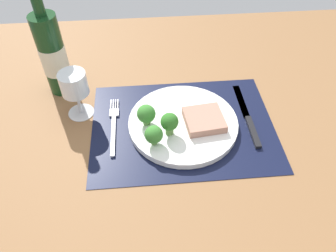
{
  "coord_description": "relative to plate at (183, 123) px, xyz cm",
  "views": [
    {
      "loc": [
        -8.51,
        -54.91,
        58.91
      ],
      "look_at": [
        -3.84,
        -1.38,
        1.9
      ],
      "focal_mm": 34.81,
      "sensor_mm": 36.0,
      "label": 1
    }
  ],
  "objects": [
    {
      "name": "broccoli_near_fork",
      "position": [
        -7.48,
        -6.55,
        3.76
      ],
      "size": [
        4.17,
        4.17,
        5.12
      ],
      "color": "#5B8942",
      "rests_on": "plate"
    },
    {
      "name": "placemat",
      "position": [
        0.0,
        0.0,
        -0.95
      ],
      "size": [
        44.88,
        33.22,
        0.3
      ],
      "primitive_type": "cube",
      "color": "black",
      "rests_on": "ground_plane"
    },
    {
      "name": "wine_glass",
      "position": [
        -25.61,
        7.06,
        7.63
      ],
      "size": [
        6.61,
        6.61,
        12.51
      ],
      "color": "silver",
      "rests_on": "ground_plane"
    },
    {
      "name": "wine_bottle",
      "position": [
        -31.59,
        17.3,
        10.25
      ],
      "size": [
        6.67,
        6.67,
        30.43
      ],
      "color": "#143819",
      "rests_on": "ground_plane"
    },
    {
      "name": "plate",
      "position": [
        0.0,
        0.0,
        0.0
      ],
      "size": [
        26.84,
        26.84,
        1.6
      ],
      "primitive_type": "cylinder",
      "color": "white",
      "rests_on": "placemat"
    },
    {
      "name": "broccoli_back_left",
      "position": [
        -8.87,
        -0.09,
        3.89
      ],
      "size": [
        4.47,
        4.47,
        5.44
      ],
      "color": "#5B8942",
      "rests_on": "plate"
    },
    {
      "name": "knife",
      "position": [
        16.61,
        0.53,
        -0.5
      ],
      "size": [
        1.8,
        23.0,
        0.8
      ],
      "rotation": [
        0.0,
        0.0,
        0.03
      ],
      "color": "black",
      "rests_on": "placemat"
    },
    {
      "name": "ground_plane",
      "position": [
        0.0,
        0.0,
        -2.6
      ],
      "size": [
        140.0,
        110.0,
        3.0
      ],
      "primitive_type": "cube",
      "color": "brown"
    },
    {
      "name": "fork",
      "position": [
        -17.11,
        1.42,
        -0.55
      ],
      "size": [
        2.4,
        19.2,
        0.5
      ],
      "rotation": [
        0.0,
        0.0,
        -0.02
      ],
      "color": "silver",
      "rests_on": "placemat"
    },
    {
      "name": "steak",
      "position": [
        4.92,
        -1.05,
        1.83
      ],
      "size": [
        9.98,
        9.73,
        2.07
      ],
      "primitive_type": "cube",
      "rotation": [
        0.0,
        0.0,
        0.11
      ],
      "color": "tan",
      "rests_on": "plate"
    },
    {
      "name": "broccoli_near_steak",
      "position": [
        -3.68,
        -3.67,
        4.38
      ],
      "size": [
        4.17,
        4.17,
        5.92
      ],
      "color": "#5B8942",
      "rests_on": "plate"
    }
  ]
}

